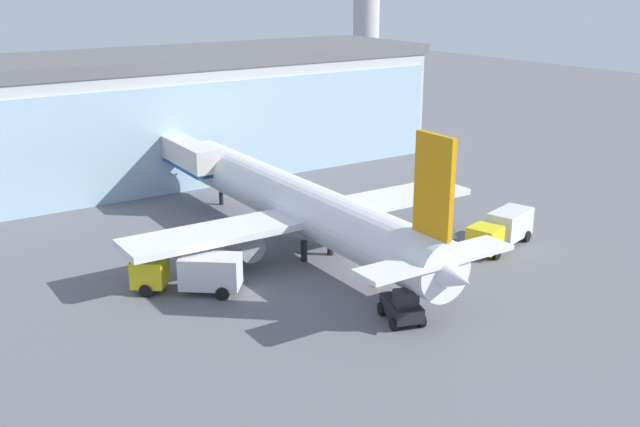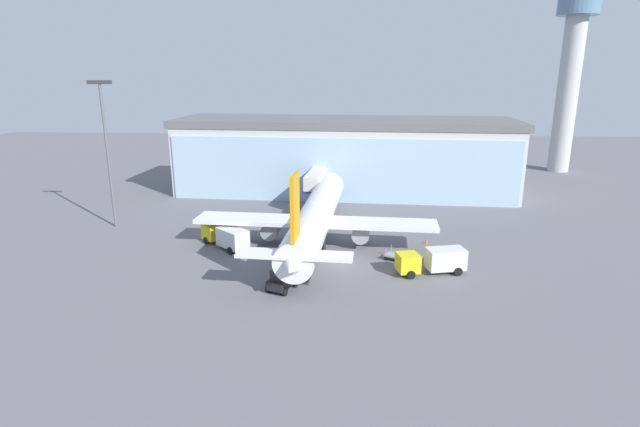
% 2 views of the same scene
% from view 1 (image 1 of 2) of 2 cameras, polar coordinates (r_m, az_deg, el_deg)
% --- Properties ---
extents(ground, '(240.00, 240.00, 0.00)m').
position_cam_1_polar(ground, '(55.71, 5.27, -4.10)').
color(ground, slate).
extents(terminal_building, '(59.45, 19.27, 12.91)m').
position_cam_1_polar(terminal_building, '(82.75, -11.26, 7.53)').
color(terminal_building, '#BBBBBB').
rests_on(terminal_building, ground).
extents(jet_bridge, '(3.52, 14.78, 5.90)m').
position_cam_1_polar(jet_bridge, '(73.18, -10.79, 4.70)').
color(jet_bridge, beige).
rests_on(jet_bridge, ground).
extents(airplane, '(29.59, 37.50, 11.82)m').
position_cam_1_polar(airplane, '(57.83, -1.34, 0.53)').
color(airplane, silver).
rests_on(airplane, ground).
extents(catering_truck, '(6.92, 6.50, 2.65)m').
position_cam_1_polar(catering_truck, '(51.52, -9.81, -4.41)').
color(catering_truck, yellow).
rests_on(catering_truck, ground).
extents(fuel_truck, '(7.61, 3.85, 2.65)m').
position_cam_1_polar(fuel_truck, '(60.95, 13.70, -1.14)').
color(fuel_truck, yellow).
rests_on(fuel_truck, ground).
extents(baggage_cart, '(3.22, 2.74, 1.50)m').
position_cam_1_polar(baggage_cart, '(61.00, 8.98, -1.78)').
color(baggage_cart, gray).
rests_on(baggage_cart, ground).
extents(pushback_tug, '(3.10, 3.63, 2.30)m').
position_cam_1_polar(pushback_tug, '(47.09, 6.29, -7.09)').
color(pushback_tug, black).
rests_on(pushback_tug, ground).
extents(safety_cone_nose, '(0.36, 0.36, 0.55)m').
position_cam_1_polar(safety_cone_nose, '(52.12, 4.37, -5.34)').
color(safety_cone_nose, orange).
rests_on(safety_cone_nose, ground).
extents(safety_cone_wingtip, '(0.36, 0.36, 0.55)m').
position_cam_1_polar(safety_cone_wingtip, '(67.94, 7.80, 0.12)').
color(safety_cone_wingtip, orange).
rests_on(safety_cone_wingtip, ground).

